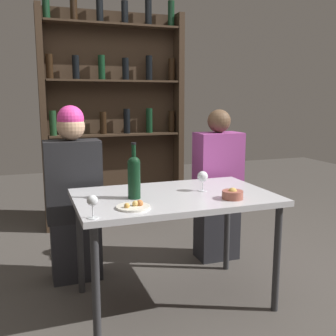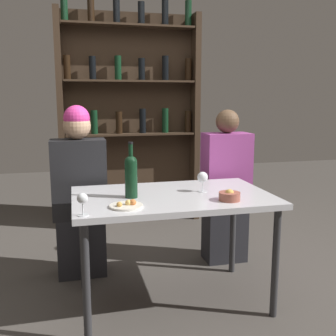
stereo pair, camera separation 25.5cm
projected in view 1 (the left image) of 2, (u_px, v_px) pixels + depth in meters
name	position (u px, v px, depth m)	size (l,w,h in m)	color
ground_plane	(174.00, 300.00, 2.60)	(10.00, 10.00, 0.00)	#47423D
dining_table	(174.00, 205.00, 2.49)	(1.24, 0.77, 0.72)	silver
wine_rack_wall	(114.00, 110.00, 4.06)	(1.46, 0.21, 2.30)	#38281C
wine_bottle	(134.00, 175.00, 2.36)	(0.08, 0.08, 0.34)	black
wine_glass_0	(203.00, 177.00, 2.56)	(0.07, 0.07, 0.13)	silver
wine_glass_1	(92.00, 202.00, 1.98)	(0.06, 0.06, 0.12)	silver
food_plate_0	(134.00, 206.00, 2.17)	(0.19, 0.19, 0.04)	silver
snack_bowl	(233.00, 194.00, 2.36)	(0.13, 0.13, 0.07)	#995142
seated_person_left	(74.00, 198.00, 2.83)	(0.39, 0.22, 1.27)	#26262B
seated_person_right	(217.00, 190.00, 3.21)	(0.37, 0.22, 1.24)	#26262B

